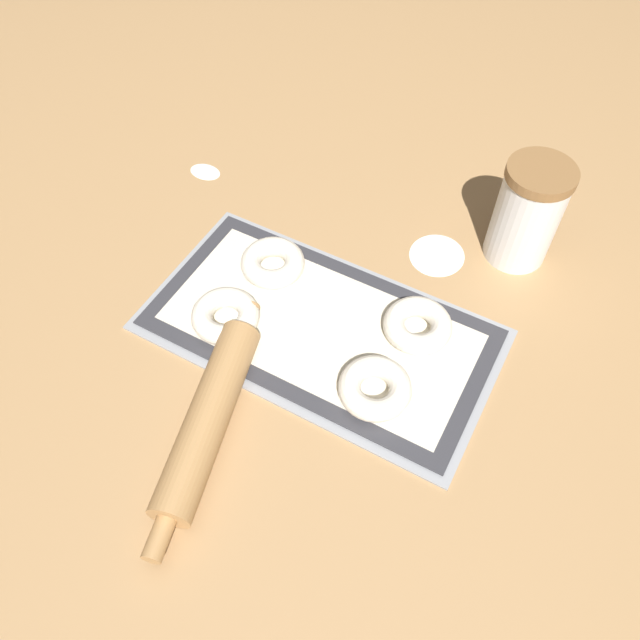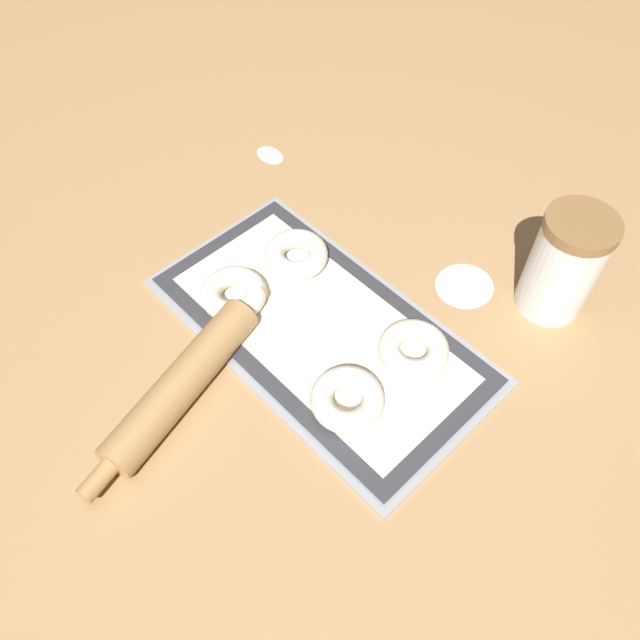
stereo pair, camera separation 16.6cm
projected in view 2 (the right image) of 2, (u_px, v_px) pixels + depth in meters
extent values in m
plane|color=#A87F51|center=(307.00, 332.00, 0.94)|extent=(2.80, 2.80, 0.00)
cube|color=#93969B|center=(320.00, 329.00, 0.94)|extent=(0.53, 0.28, 0.01)
cube|color=#333338|center=(320.00, 327.00, 0.94)|extent=(0.50, 0.26, 0.00)
cube|color=beige|center=(320.00, 327.00, 0.94)|extent=(0.46, 0.21, 0.00)
torus|color=silver|center=(234.00, 294.00, 0.95)|extent=(0.10, 0.10, 0.03)
torus|color=silver|center=(347.00, 399.00, 0.85)|extent=(0.10, 0.10, 0.03)
torus|color=silver|center=(296.00, 255.00, 1.00)|extent=(0.10, 0.10, 0.03)
torus|color=silver|center=(414.00, 350.00, 0.89)|extent=(0.10, 0.10, 0.03)
cylinder|color=white|center=(562.00, 268.00, 0.91)|extent=(0.10, 0.10, 0.16)
cylinder|color=olive|center=(583.00, 225.00, 0.84)|extent=(0.10, 0.10, 0.02)
cylinder|color=#AD7F4C|center=(183.00, 383.00, 0.86)|extent=(0.13, 0.29, 0.06)
cylinder|color=#AD7F4C|center=(252.00, 301.00, 0.94)|extent=(0.04, 0.05, 0.03)
cylinder|color=#AD7F4C|center=(98.00, 482.00, 0.78)|extent=(0.04, 0.05, 0.03)
ellipsoid|color=white|center=(270.00, 155.00, 1.18)|extent=(0.06, 0.04, 0.00)
ellipsoid|color=white|center=(465.00, 285.00, 1.00)|extent=(0.09, 0.10, 0.00)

